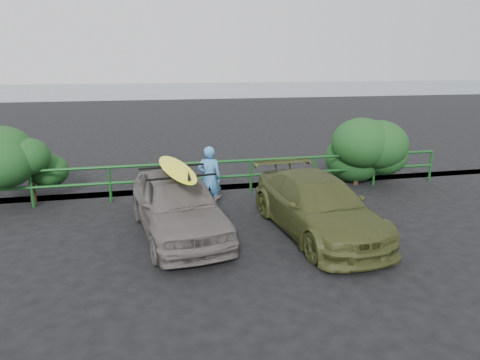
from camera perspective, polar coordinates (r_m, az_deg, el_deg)
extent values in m
plane|color=black|center=(8.01, 3.17, -12.51)|extent=(80.00, 80.00, 0.00)
plane|color=slate|center=(66.94, -11.09, 11.81)|extent=(200.00, 200.00, 0.00)
imported|color=#615A57|center=(9.61, -8.29, -3.16)|extent=(2.25, 4.39, 1.43)
imported|color=#3E441E|center=(9.78, 10.27, -3.37)|extent=(2.16, 4.57, 1.29)
imported|color=#4184C5|center=(11.15, -4.10, 0.25)|extent=(0.70, 0.55, 1.69)
ellipsoid|color=#FFFE1A|center=(9.39, -8.48, 1.52)|extent=(0.96, 2.85, 0.08)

